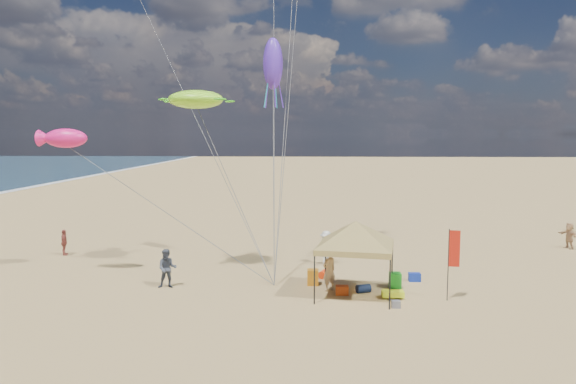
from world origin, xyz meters
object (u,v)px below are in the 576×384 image
(feather_flag, at_px, (453,253))
(chair_green, at_px, (395,281))
(person_near_a, at_px, (329,270))
(person_near_c, at_px, (326,248))
(person_near_b, at_px, (167,269))
(canopy_tent, at_px, (356,224))
(person_far_c, at_px, (569,236))
(person_far_a, at_px, (64,242))
(cooler_red, at_px, (342,290))
(cooler_blue, at_px, (414,277))
(chair_yellow, at_px, (313,277))
(beach_cart, at_px, (393,294))

(feather_flag, xyz_separation_m, chair_green, (-2.04, 1.70, -1.65))
(person_near_a, xyz_separation_m, person_near_c, (-0.02, 4.77, -0.01))
(chair_green, relative_size, person_near_b, 0.40)
(canopy_tent, bearing_deg, person_near_c, 101.32)
(person_near_c, distance_m, person_far_c, 15.29)
(canopy_tent, distance_m, chair_green, 3.52)
(chair_green, bearing_deg, person_near_a, -170.18)
(person_far_a, relative_size, person_far_c, 0.92)
(cooler_red, relative_size, person_near_b, 0.31)
(cooler_blue, relative_size, person_near_b, 0.31)
(feather_flag, height_order, person_near_c, feather_flag)
(chair_green, distance_m, chair_yellow, 3.66)
(cooler_red, relative_size, chair_green, 0.77)
(person_near_a, bearing_deg, beach_cart, 123.53)
(chair_yellow, height_order, person_near_a, person_near_a)
(cooler_red, distance_m, person_near_a, 1.05)
(person_near_b, bearing_deg, feather_flag, -15.61)
(cooler_red, height_order, person_far_c, person_far_c)
(cooler_blue, xyz_separation_m, chair_green, (-1.08, -1.22, 0.16))
(cooler_red, relative_size, person_near_c, 0.30)
(cooler_red, xyz_separation_m, beach_cart, (2.08, -0.42, 0.01))
(person_near_a, bearing_deg, cooler_blue, 167.03)
(person_near_b, bearing_deg, cooler_red, -14.41)
(person_far_c, bearing_deg, person_far_a, -102.24)
(cooler_red, xyz_separation_m, chair_yellow, (-1.25, 1.45, 0.16))
(cooler_blue, xyz_separation_m, person_near_b, (-11.19, -1.61, 0.68))
(beach_cart, distance_m, person_far_c, 15.81)
(cooler_red, distance_m, person_near_b, 7.77)
(cooler_blue, relative_size, person_near_c, 0.30)
(chair_green, bearing_deg, person_near_b, -177.77)
(person_near_a, distance_m, person_far_c, 17.32)
(canopy_tent, relative_size, person_far_a, 4.04)
(chair_yellow, xyz_separation_m, beach_cart, (3.33, -1.86, -0.15))
(beach_cart, distance_m, person_near_b, 9.88)
(person_far_a, bearing_deg, person_near_a, -126.37)
(cooler_blue, xyz_separation_m, person_far_c, (10.55, 7.64, 0.60))
(chair_yellow, xyz_separation_m, person_near_b, (-6.46, -0.78, 0.52))
(person_near_b, relative_size, person_far_c, 1.10)
(person_near_b, distance_m, person_far_a, 9.73)
(cooler_blue, bearing_deg, person_far_c, 35.91)
(chair_yellow, xyz_separation_m, person_near_a, (0.71, -0.89, 0.55))
(chair_yellow, bearing_deg, person_far_c, 29.01)
(canopy_tent, xyz_separation_m, chair_yellow, (-1.78, 1.59, -2.73))
(chair_yellow, distance_m, person_far_c, 17.47)
(canopy_tent, distance_m, person_far_c, 16.99)
(beach_cart, bearing_deg, chair_green, 78.07)
(cooler_red, bearing_deg, person_far_c, 35.26)
(feather_flag, height_order, chair_yellow, feather_flag)
(chair_yellow, distance_m, person_far_a, 15.01)
(person_near_b, bearing_deg, chair_yellow, -2.60)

